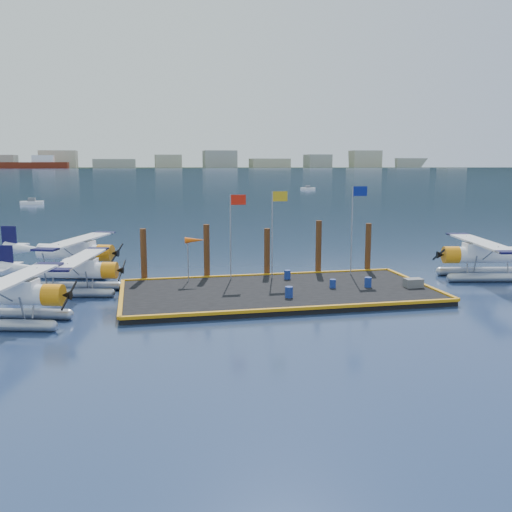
{
  "coord_description": "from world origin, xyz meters",
  "views": [
    {
      "loc": [
        -8.93,
        -35.32,
        8.61
      ],
      "look_at": [
        -1.05,
        2.0,
        2.34
      ],
      "focal_mm": 40.0,
      "sensor_mm": 36.0,
      "label": 1
    }
  ],
  "objects_px": {
    "flagpole_yellow": "(275,221)",
    "piling_2": "(267,254)",
    "drum_5": "(287,275)",
    "piling_3": "(318,249)",
    "piling_0": "(144,257)",
    "seaplane_a": "(9,298)",
    "windsock": "(195,241)",
    "seaplane_b": "(75,273)",
    "piling_4": "(368,249)",
    "drum_1": "(333,284)",
    "drum_3": "(289,292)",
    "flagpole_red": "(233,224)",
    "crate": "(413,283)",
    "piling_1": "(207,253)",
    "drum_2": "(368,282)",
    "flagpole_blue": "(355,217)",
    "seaplane_d": "(486,257)",
    "seaplane_c": "(73,255)"
  },
  "relations": [
    {
      "from": "seaplane_b",
      "to": "piling_4",
      "type": "height_order",
      "value": "piling_4"
    },
    {
      "from": "windsock",
      "to": "piling_4",
      "type": "distance_m",
      "value": 13.68
    },
    {
      "from": "drum_5",
      "to": "flagpole_blue",
      "type": "xyz_separation_m",
      "value": [
        5.22,
        0.63,
        3.97
      ]
    },
    {
      "from": "flagpole_yellow",
      "to": "seaplane_a",
      "type": "bearing_deg",
      "value": -155.66
    },
    {
      "from": "drum_5",
      "to": "flagpole_blue",
      "type": "bearing_deg",
      "value": 6.83
    },
    {
      "from": "seaplane_a",
      "to": "windsock",
      "type": "bearing_deg",
      "value": 139.9
    },
    {
      "from": "drum_2",
      "to": "flagpole_yellow",
      "type": "distance_m",
      "value": 7.84
    },
    {
      "from": "drum_2",
      "to": "piling_3",
      "type": "relative_size",
      "value": 0.15
    },
    {
      "from": "drum_1",
      "to": "piling_2",
      "type": "height_order",
      "value": "piling_2"
    },
    {
      "from": "seaplane_d",
      "to": "seaplane_b",
      "type": "bearing_deg",
      "value": 98.7
    },
    {
      "from": "piling_1",
      "to": "seaplane_d",
      "type": "bearing_deg",
      "value": -9.0
    },
    {
      "from": "drum_2",
      "to": "flagpole_blue",
      "type": "height_order",
      "value": "flagpole_blue"
    },
    {
      "from": "seaplane_d",
      "to": "drum_1",
      "type": "height_order",
      "value": "seaplane_d"
    },
    {
      "from": "seaplane_a",
      "to": "drum_5",
      "type": "distance_m",
      "value": 18.5
    },
    {
      "from": "piling_3",
      "to": "flagpole_yellow",
      "type": "bearing_deg",
      "value": -157.15
    },
    {
      "from": "seaplane_a",
      "to": "drum_5",
      "type": "xyz_separation_m",
      "value": [
        17.19,
        6.8,
        -0.78
      ]
    },
    {
      "from": "seaplane_b",
      "to": "piling_0",
      "type": "height_order",
      "value": "piling_0"
    },
    {
      "from": "piling_4",
      "to": "drum_1",
      "type": "bearing_deg",
      "value": -130.55
    },
    {
      "from": "seaplane_c",
      "to": "drum_1",
      "type": "xyz_separation_m",
      "value": [
        17.45,
        -10.07,
        -0.94
      ]
    },
    {
      "from": "flagpole_yellow",
      "to": "piling_2",
      "type": "xyz_separation_m",
      "value": [
        -0.2,
        1.6,
        -2.61
      ]
    },
    {
      "from": "crate",
      "to": "seaplane_b",
      "type": "bearing_deg",
      "value": 168.49
    },
    {
      "from": "drum_2",
      "to": "piling_3",
      "type": "height_order",
      "value": "piling_3"
    },
    {
      "from": "drum_3",
      "to": "flagpole_red",
      "type": "bearing_deg",
      "value": 111.48
    },
    {
      "from": "crate",
      "to": "piling_0",
      "type": "height_order",
      "value": "piling_0"
    },
    {
      "from": "piling_2",
      "to": "drum_3",
      "type": "bearing_deg",
      "value": -92.91
    },
    {
      "from": "seaplane_a",
      "to": "piling_4",
      "type": "distance_m",
      "value": 25.84
    },
    {
      "from": "drum_5",
      "to": "piling_4",
      "type": "distance_m",
      "value": 7.48
    },
    {
      "from": "piling_2",
      "to": "seaplane_b",
      "type": "bearing_deg",
      "value": -171.26
    },
    {
      "from": "crate",
      "to": "flagpole_red",
      "type": "relative_size",
      "value": 0.19
    },
    {
      "from": "drum_5",
      "to": "piling_1",
      "type": "relative_size",
      "value": 0.15
    },
    {
      "from": "piling_0",
      "to": "piling_3",
      "type": "distance_m",
      "value": 13.0
    },
    {
      "from": "piling_1",
      "to": "piling_4",
      "type": "bearing_deg",
      "value": 0.0
    },
    {
      "from": "drum_1",
      "to": "drum_5",
      "type": "distance_m",
      "value": 4.06
    },
    {
      "from": "seaplane_a",
      "to": "drum_1",
      "type": "xyz_separation_m",
      "value": [
        19.38,
        3.38,
        -0.81
      ]
    },
    {
      "from": "crate",
      "to": "piling_2",
      "type": "relative_size",
      "value": 0.31
    },
    {
      "from": "drum_1",
      "to": "flagpole_blue",
      "type": "height_order",
      "value": "flagpole_blue"
    },
    {
      "from": "drum_5",
      "to": "piling_3",
      "type": "relative_size",
      "value": 0.15
    },
    {
      "from": "drum_1",
      "to": "piling_1",
      "type": "relative_size",
      "value": 0.14
    },
    {
      "from": "seaplane_a",
      "to": "drum_2",
      "type": "relative_size",
      "value": 14.71
    },
    {
      "from": "piling_0",
      "to": "seaplane_b",
      "type": "bearing_deg",
      "value": -155.24
    },
    {
      "from": "crate",
      "to": "piling_1",
      "type": "height_order",
      "value": "piling_1"
    },
    {
      "from": "crate",
      "to": "flagpole_yellow",
      "type": "distance_m",
      "value": 10.39
    },
    {
      "from": "seaplane_a",
      "to": "drum_2",
      "type": "height_order",
      "value": "seaplane_a"
    },
    {
      "from": "seaplane_b",
      "to": "piling_3",
      "type": "height_order",
      "value": "piling_3"
    },
    {
      "from": "drum_5",
      "to": "piling_0",
      "type": "bearing_deg",
      "value": 167.43
    },
    {
      "from": "crate",
      "to": "piling_3",
      "type": "bearing_deg",
      "value": 124.47
    },
    {
      "from": "drum_5",
      "to": "piling_1",
      "type": "xyz_separation_m",
      "value": [
        -5.48,
        2.23,
        1.38
      ]
    },
    {
      "from": "crate",
      "to": "windsock",
      "type": "xyz_separation_m",
      "value": [
        -14.03,
        4.95,
        2.54
      ]
    },
    {
      "from": "seaplane_d",
      "to": "piling_1",
      "type": "distance_m",
      "value": 20.79
    },
    {
      "from": "windsock",
      "to": "piling_4",
      "type": "bearing_deg",
      "value": 6.75
    }
  ]
}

